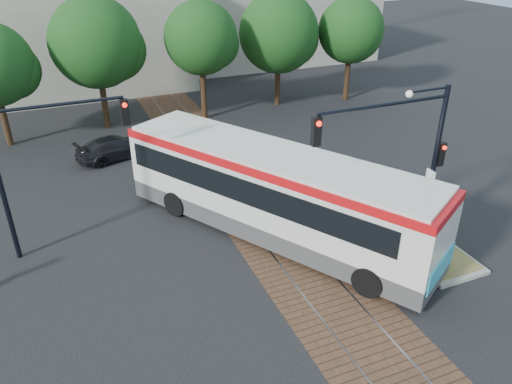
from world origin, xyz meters
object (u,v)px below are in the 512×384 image
(traffic_island, at_px, (417,235))
(parked_car, at_px, (115,147))
(city_bus, at_px, (273,189))
(signal_pole_left, at_px, (31,157))
(signal_pole_main, at_px, (410,146))

(traffic_island, xyz_separation_m, parked_car, (-9.55, 12.73, 0.27))
(city_bus, height_order, parked_car, city_bus)
(city_bus, relative_size, signal_pole_left, 2.11)
(city_bus, bearing_deg, parked_car, 84.11)
(city_bus, distance_m, signal_pole_main, 5.28)
(city_bus, distance_m, parked_car, 11.05)
(city_bus, distance_m, signal_pole_left, 8.74)
(traffic_island, relative_size, parked_car, 1.26)
(city_bus, distance_m, traffic_island, 5.89)
(traffic_island, height_order, signal_pole_left, signal_pole_left)
(parked_car, bearing_deg, traffic_island, -159.78)
(signal_pole_main, distance_m, signal_pole_left, 13.14)
(traffic_island, xyz_separation_m, signal_pole_main, (-0.96, 0.09, 3.83))
(signal_pole_main, relative_size, signal_pole_left, 1.00)
(signal_pole_main, bearing_deg, city_bus, 145.72)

